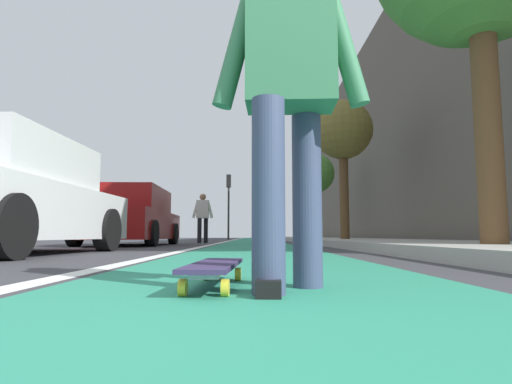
{
  "coord_description": "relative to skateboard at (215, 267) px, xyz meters",
  "views": [
    {
      "loc": [
        -0.99,
        0.05,
        0.24
      ],
      "look_at": [
        8.99,
        -0.02,
        1.28
      ],
      "focal_mm": 29.68,
      "sensor_mm": 36.0,
      "label": 1
    }
  ],
  "objects": [
    {
      "name": "skater_person",
      "position": [
        -0.15,
        -0.35,
        0.84
      ],
      "size": [
        0.45,
        0.72,
        1.64
      ],
      "color": "#384260",
      "rests_on": "ground"
    },
    {
      "name": "street_tree_far",
      "position": [
        17.17,
        -3.02,
        2.96
      ],
      "size": [
        1.82,
        1.82,
        4.0
      ],
      "color": "brown",
      "rests_on": "ground"
    },
    {
      "name": "building_facade",
      "position": [
        20.98,
        -5.92,
        4.45
      ],
      "size": [
        40.0,
        1.2,
        9.09
      ],
      "primitive_type": "cube",
      "color": "#5B544A",
      "rests_on": "ground"
    },
    {
      "name": "bike_lane_paint",
      "position": [
        22.98,
        -0.23,
        -0.09
      ],
      "size": [
        56.0,
        2.03,
        0.0
      ],
      "primitive_type": "cube",
      "color": "#288466",
      "rests_on": "ground"
    },
    {
      "name": "street_tree_mid",
      "position": [
        11.01,
        -3.02,
        3.41
      ],
      "size": [
        1.87,
        1.87,
        4.51
      ],
      "color": "brown",
      "rests_on": "ground"
    },
    {
      "name": "pedestrian_distant",
      "position": [
        12.41,
        1.53,
        0.86
      ],
      "size": [
        0.47,
        0.73,
        1.68
      ],
      "color": "black",
      "rests_on": "ground"
    },
    {
      "name": "lane_stripe_white",
      "position": [
        18.98,
        0.94,
        -0.09
      ],
      "size": [
        52.0,
        0.16,
        0.01
      ],
      "primitive_type": "cube",
      "color": "silver",
      "rests_on": "ground"
    },
    {
      "name": "ground_plane",
      "position": [
        8.98,
        -0.23,
        -0.09
      ],
      "size": [
        80.0,
        80.0,
        0.0
      ],
      "primitive_type": "plane",
      "color": "#38383D"
    },
    {
      "name": "traffic_light",
      "position": [
        24.28,
        1.34,
        2.72
      ],
      "size": [
        0.33,
        0.28,
        4.06
      ],
      "color": "#2D2D2D",
      "rests_on": "ground"
    },
    {
      "name": "parked_car_near",
      "position": [
        3.42,
        3.04,
        0.63
      ],
      "size": [
        4.09,
        2.1,
        1.49
      ],
      "color": "silver",
      "rests_on": "ground"
    },
    {
      "name": "sidewalk_curb",
      "position": [
        16.98,
        -3.42,
        -0.02
      ],
      "size": [
        52.0,
        3.2,
        0.14
      ],
      "primitive_type": "cube",
      "color": "#9E9B93",
      "rests_on": "ground"
    },
    {
      "name": "skateboard",
      "position": [
        0.0,
        0.0,
        0.0
      ],
      "size": [
        0.85,
        0.24,
        0.11
      ],
      "color": "yellow",
      "rests_on": "ground"
    },
    {
      "name": "parked_car_mid",
      "position": [
        8.93,
        2.98,
        0.6
      ],
      "size": [
        4.6,
        2.0,
        1.46
      ],
      "color": "maroon",
      "rests_on": "ground"
    }
  ]
}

